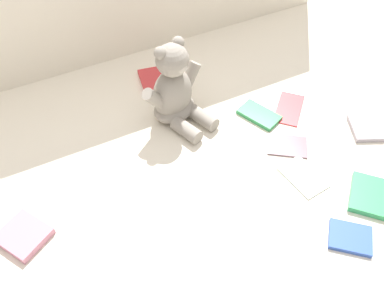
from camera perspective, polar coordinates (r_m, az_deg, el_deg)
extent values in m
plane|color=silver|center=(1.22, -2.94, -0.38)|extent=(3.20, 3.20, 0.00)
ellipsoid|color=gray|center=(1.26, -2.52, 6.49)|extent=(0.15, 0.13, 0.16)
ellipsoid|color=gray|center=(1.29, -2.30, 4.65)|extent=(0.16, 0.14, 0.06)
sphere|color=gray|center=(1.18, -2.55, 10.76)|extent=(0.12, 0.12, 0.09)
ellipsoid|color=#AEA599|center=(1.17, -1.35, 9.80)|extent=(0.04, 0.04, 0.03)
sphere|color=gray|center=(1.15, -4.11, 11.61)|extent=(0.04, 0.04, 0.03)
sphere|color=gray|center=(1.19, -1.81, 12.94)|extent=(0.04, 0.04, 0.03)
cylinder|color=gray|center=(1.21, -4.69, 5.88)|extent=(0.08, 0.06, 0.09)
cylinder|color=gray|center=(1.28, -0.24, 8.78)|extent=(0.08, 0.06, 0.09)
cylinder|color=gray|center=(1.24, -0.70, 1.80)|extent=(0.07, 0.10, 0.04)
cylinder|color=gray|center=(1.27, 1.44, 3.38)|extent=(0.07, 0.10, 0.04)
cube|color=#9B919D|center=(1.36, 21.49, 1.93)|extent=(0.12, 0.12, 0.01)
cube|color=#2C4EA8|center=(1.11, 19.72, -11.27)|extent=(0.13, 0.12, 0.01)
cube|color=red|center=(1.36, 12.42, 4.53)|extent=(0.15, 0.15, 0.01)
cube|color=#B77187|center=(1.12, -20.86, -10.94)|extent=(0.14, 0.14, 0.02)
cube|color=#BE3235|center=(1.43, -4.82, 8.28)|extent=(0.11, 0.13, 0.01)
cube|color=#319B56|center=(1.19, 21.85, -6.15)|extent=(0.15, 0.15, 0.02)
cube|color=#5C414A|center=(1.25, 12.19, -0.15)|extent=(0.13, 0.13, 0.01)
cube|color=silver|center=(1.19, 14.16, -4.05)|extent=(0.09, 0.13, 0.01)
cube|color=#2E904E|center=(1.32, 8.64, 3.72)|extent=(0.11, 0.14, 0.01)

